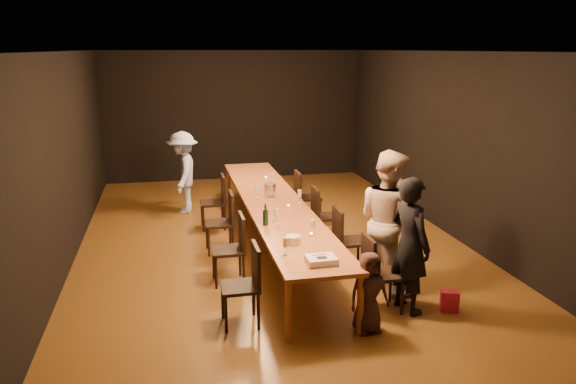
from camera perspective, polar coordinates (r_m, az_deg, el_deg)
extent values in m
plane|color=#482D12|center=(8.88, -1.41, -5.64)|extent=(10.00, 10.00, 0.00)
cube|color=black|center=(13.38, -5.52, 7.72)|extent=(6.00, 0.04, 3.00)
cube|color=black|center=(3.87, 12.70, -9.47)|extent=(6.00, 0.04, 3.00)
cube|color=black|center=(8.46, -21.87, 2.86)|extent=(0.04, 10.00, 3.00)
cube|color=black|center=(9.50, 16.65, 4.45)|extent=(0.04, 10.00, 3.00)
cube|color=silver|center=(8.34, -1.54, 14.10)|extent=(6.00, 10.00, 0.04)
cube|color=brown|center=(8.66, -1.44, -1.13)|extent=(0.90, 6.00, 0.05)
cylinder|color=brown|center=(6.05, 0.05, -12.02)|extent=(0.08, 0.08, 0.70)
cylinder|color=brown|center=(6.25, 7.37, -11.24)|extent=(0.08, 0.08, 0.70)
cylinder|color=brown|center=(11.48, -6.11, 0.75)|extent=(0.08, 0.08, 0.70)
cylinder|color=brown|center=(11.58, -2.18, 0.95)|extent=(0.08, 0.08, 0.70)
imported|color=black|center=(6.72, 12.29, -5.27)|extent=(0.56, 0.69, 1.64)
imported|color=beige|center=(7.27, 10.20, -2.87)|extent=(0.95, 1.07, 1.83)
imported|color=#8FAADE|center=(10.72, -10.60, 1.95)|extent=(0.69, 1.06, 1.55)
imported|color=#3B2621|center=(6.28, 8.22, -10.06)|extent=(0.47, 0.33, 0.92)
cube|color=#D41F4C|center=(7.06, 16.07, -10.61)|extent=(0.24, 0.18, 0.25)
cube|color=#2964B4|center=(7.37, 11.60, -8.97)|extent=(0.28, 0.21, 0.32)
cube|color=white|center=(6.21, 3.38, -6.91)|extent=(0.33, 0.26, 0.07)
cube|color=black|center=(6.18, 3.46, -6.67)|extent=(0.11, 0.09, 0.00)
cube|color=red|center=(6.26, 3.23, -6.38)|extent=(0.17, 0.03, 0.00)
cylinder|color=white|center=(6.79, 0.54, -4.89)|extent=(0.22, 0.22, 0.10)
cylinder|color=silver|center=(8.97, -1.83, 0.25)|extent=(0.23, 0.23, 0.20)
cylinder|color=#B2B7B2|center=(7.08, 2.36, -4.38)|extent=(0.05, 0.05, 0.03)
cylinder|color=#B2B7B2|center=(8.32, 0.06, -1.49)|extent=(0.05, 0.05, 0.03)
cylinder|color=#B2B7B2|center=(10.18, -2.28, 1.46)|extent=(0.05, 0.05, 0.03)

